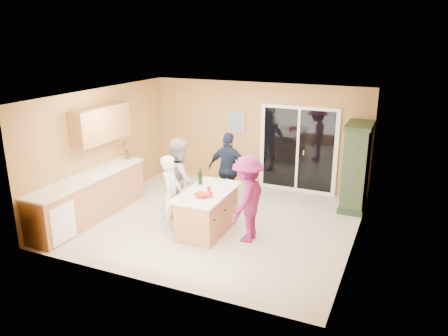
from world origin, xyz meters
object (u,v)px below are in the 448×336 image
at_px(kitchen_island, 207,212).
at_px(green_hutch, 356,168).
at_px(woman_navy, 229,169).
at_px(woman_magenta, 248,199).
at_px(woman_grey, 180,180).
at_px(woman_white, 171,194).

height_order(kitchen_island, green_hutch, green_hutch).
height_order(green_hutch, woman_navy, green_hutch).
distance_m(kitchen_island, green_hutch, 3.44).
xyz_separation_m(kitchen_island, woman_magenta, (0.84, -0.03, 0.43)).
bearing_deg(woman_grey, woman_magenta, -136.74).
relative_size(kitchen_island, green_hutch, 0.83).
relative_size(kitchen_island, woman_navy, 0.96).
height_order(kitchen_island, woman_magenta, woman_magenta).
bearing_deg(woman_navy, woman_magenta, 123.51).
xyz_separation_m(green_hutch, woman_white, (-3.08, -2.63, -0.16)).
height_order(green_hutch, woman_magenta, green_hutch).
relative_size(woman_navy, woman_magenta, 1.01).
bearing_deg(woman_white, green_hutch, -63.78).
xyz_separation_m(woman_white, woman_grey, (-0.13, 0.58, 0.09)).
bearing_deg(woman_navy, woman_grey, 62.13).
bearing_deg(green_hutch, woman_grey, -147.45).
bearing_deg(kitchen_island, green_hutch, 43.20).
xyz_separation_m(woman_grey, woman_navy, (0.59, 1.15, -0.03)).
xyz_separation_m(kitchen_island, woman_white, (-0.64, -0.27, 0.38)).
relative_size(woman_white, woman_navy, 0.93).
height_order(kitchen_island, woman_navy, woman_navy).
xyz_separation_m(green_hutch, woman_grey, (-3.21, -2.05, -0.07)).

